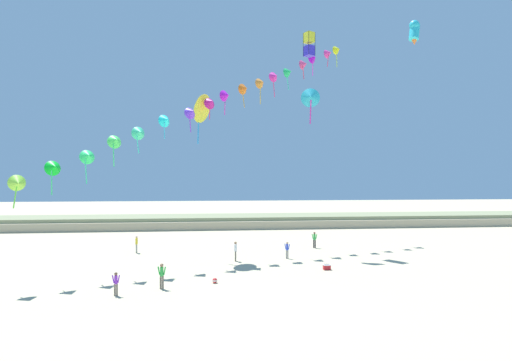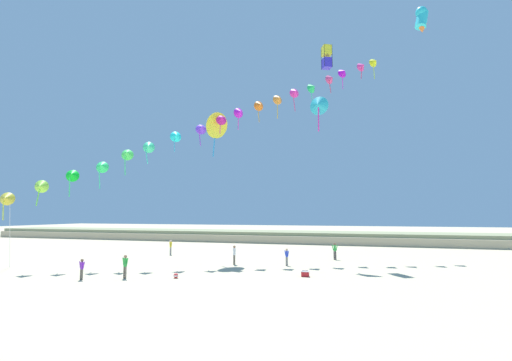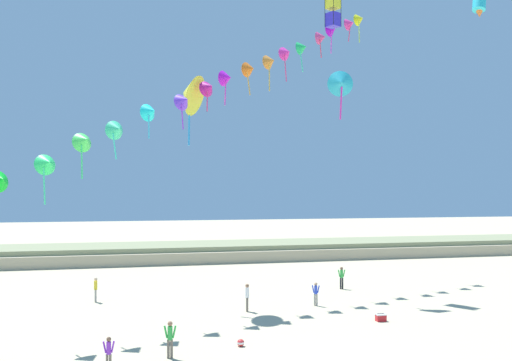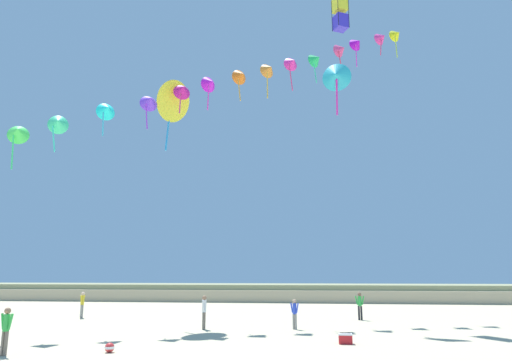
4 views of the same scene
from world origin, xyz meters
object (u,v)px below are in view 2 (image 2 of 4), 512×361
at_px(large_kite_low_lead, 422,19).
at_px(large_kite_outer_drift, 214,125).
at_px(beach_ball, 176,276).
at_px(person_far_left, 125,265).
at_px(large_kite_high_solo, 318,105).
at_px(beach_cooler, 305,274).
at_px(person_mid_center, 335,250).
at_px(person_near_right, 287,256).
at_px(large_kite_mid_trail, 327,57).
at_px(person_far_center, 234,254).
at_px(person_far_right, 171,246).
at_px(person_near_left, 82,268).

distance_m(large_kite_low_lead, large_kite_outer_drift, 21.56).
bearing_deg(beach_ball, person_far_left, -161.82).
bearing_deg(large_kite_high_solo, beach_cooler, -93.82).
bearing_deg(person_mid_center, beach_ball, -128.21).
bearing_deg(large_kite_low_lead, person_far_left, -159.03).
bearing_deg(beach_cooler, person_near_right, 115.63).
bearing_deg(large_kite_mid_trail, beach_ball, -125.97).
bearing_deg(large_kite_outer_drift, large_kite_low_lead, -8.68).
relative_size(person_far_center, large_kite_low_lead, 0.77).
distance_m(person_mid_center, large_kite_mid_trail, 21.00).
distance_m(person_mid_center, person_far_right, 18.42).
bearing_deg(person_near_right, large_kite_low_lead, -3.87).
relative_size(person_near_right, large_kite_low_lead, 0.68).
bearing_deg(person_far_right, beach_cooler, -29.09).
height_order(person_near_right, large_kite_outer_drift, large_kite_outer_drift).
relative_size(person_mid_center, person_far_left, 1.01).
bearing_deg(person_far_right, person_near_right, -17.12).
distance_m(person_near_left, large_kite_high_solo, 25.18).
bearing_deg(person_near_right, person_far_right, 162.88).
xyz_separation_m(person_far_right, beach_cooler, (16.76, -9.32, -0.77)).
xyz_separation_m(person_far_right, large_kite_high_solo, (17.25, -1.90, 14.53)).
height_order(person_far_center, large_kite_mid_trail, large_kite_mid_trail).
distance_m(person_near_left, large_kite_low_lead, 33.54).
xyz_separation_m(person_near_left, large_kite_outer_drift, (4.64, 12.87, 13.38)).
relative_size(person_near_right, beach_cooler, 2.71).
xyz_separation_m(person_far_right, large_kite_low_lead, (26.36, -5.25, 20.20)).
height_order(large_kite_mid_trail, beach_ball, large_kite_mid_trail).
xyz_separation_m(person_far_left, beach_cooler, (12.56, 4.42, -0.77)).
relative_size(person_far_left, large_kite_high_solo, 0.47).
distance_m(large_kite_low_lead, large_kite_mid_trail, 10.82).
bearing_deg(person_far_right, person_near_left, -84.12).
distance_m(person_near_left, person_far_right, 15.12).
distance_m(beach_cooler, beach_ball, 9.61).
xyz_separation_m(person_near_right, large_kite_mid_trail, (3.53, 5.94, 21.08)).
xyz_separation_m(person_near_right, beach_ball, (-6.69, -8.15, -0.72)).
xyz_separation_m(large_kite_outer_drift, beach_ball, (1.54, -10.42, -14.05)).
distance_m(person_near_right, large_kite_high_solo, 15.10).
xyz_separation_m(person_near_right, large_kite_high_solo, (2.84, 2.54, 14.61)).
xyz_separation_m(person_far_left, large_kite_low_lead, (22.16, 8.50, 20.20)).
relative_size(person_near_right, large_kite_outer_drift, 0.31).
xyz_separation_m(person_mid_center, person_far_right, (-18.40, -0.97, -0.01)).
xyz_separation_m(person_far_left, beach_ball, (3.52, 1.16, -0.80)).
bearing_deg(person_far_right, person_mid_center, 3.03).
xyz_separation_m(person_far_right, large_kite_outer_drift, (6.19, -2.17, 13.24)).
relative_size(large_kite_high_solo, large_kite_outer_drift, 0.73).
bearing_deg(beach_ball, large_kite_low_lead, 21.49).
bearing_deg(person_far_center, person_near_right, 8.27).
relative_size(person_far_left, large_kite_outer_drift, 0.34).
bearing_deg(beach_ball, large_kite_outer_drift, 98.39).
bearing_deg(person_far_right, large_kite_high_solo, -6.30).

